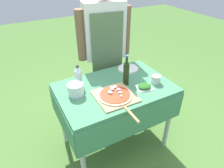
{
  "coord_description": "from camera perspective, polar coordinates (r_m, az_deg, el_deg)",
  "views": [
    {
      "loc": [
        -0.81,
        -1.42,
        1.9
      ],
      "look_at": [
        -0.03,
        0.0,
        0.86
      ],
      "focal_mm": 32.0,
      "sensor_mm": 36.0,
      "label": 1
    }
  ],
  "objects": [
    {
      "name": "ground_plane",
      "position": [
        2.51,
        0.68,
        -16.46
      ],
      "size": [
        12.0,
        12.0,
        0.0
      ],
      "primitive_type": "plane",
      "color": "#517F38"
    },
    {
      "name": "prep_table",
      "position": [
        2.03,
        0.8,
        -3.39
      ],
      "size": [
        1.13,
        0.76,
        0.82
      ],
      "color": "#478960",
      "rests_on": "ground"
    },
    {
      "name": "person_cook",
      "position": [
        2.41,
        -2.16,
        11.17
      ],
      "size": [
        0.64,
        0.27,
        1.72
      ],
      "rotation": [
        0.0,
        0.0,
        2.99
      ],
      "color": "#70604C",
      "rests_on": "ground"
    },
    {
      "name": "pizza_on_peel",
      "position": [
        1.81,
        1.0,
        -3.39
      ],
      "size": [
        0.36,
        0.57,
        0.06
      ],
      "rotation": [
        0.0,
        0.0,
        -0.02
      ],
      "color": "tan",
      "rests_on": "prep_table"
    },
    {
      "name": "oil_bottle",
      "position": [
        1.94,
        4.08,
        3.08
      ],
      "size": [
        0.06,
        0.06,
        0.31
      ],
      "color": "black",
      "rests_on": "prep_table"
    },
    {
      "name": "water_bottle",
      "position": [
        1.95,
        -9.6,
        2.1
      ],
      "size": [
        0.07,
        0.07,
        0.23
      ],
      "color": "silver",
      "rests_on": "prep_table"
    },
    {
      "name": "herb_container",
      "position": [
        1.96,
        9.23,
        -0.69
      ],
      "size": [
        0.18,
        0.16,
        0.04
      ],
      "rotation": [
        0.0,
        0.0,
        -0.2
      ],
      "color": "silver",
      "rests_on": "prep_table"
    },
    {
      "name": "mixing_tub",
      "position": [
        1.86,
        -10.36,
        -1.52
      ],
      "size": [
        0.15,
        0.15,
        0.11
      ],
      "primitive_type": "cylinder",
      "color": "silver",
      "rests_on": "prep_table"
    },
    {
      "name": "plate_stack",
      "position": [
        2.27,
        4.6,
        4.38
      ],
      "size": [
        0.23,
        0.23,
        0.02
      ],
      "color": "white",
      "rests_on": "prep_table"
    },
    {
      "name": "sauce_jar",
      "position": [
        2.05,
        12.41,
        1.18
      ],
      "size": [
        0.09,
        0.09,
        0.08
      ],
      "color": "silver",
      "rests_on": "prep_table"
    }
  ]
}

